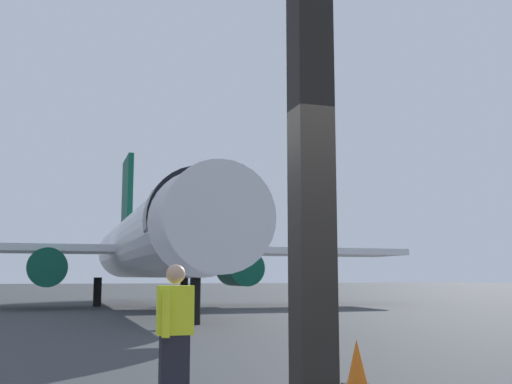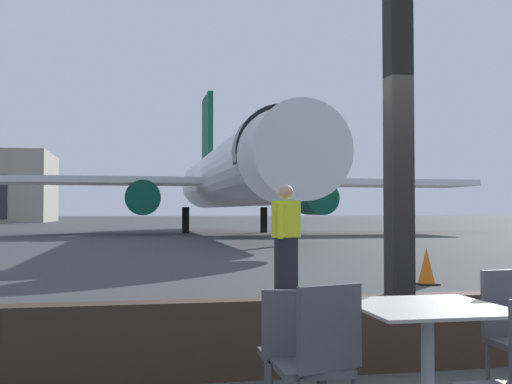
% 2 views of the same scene
% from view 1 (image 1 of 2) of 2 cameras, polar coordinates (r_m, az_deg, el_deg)
% --- Properties ---
extents(ground_plane, '(220.00, 220.00, 0.00)m').
position_cam_1_polar(ground_plane, '(43.09, -15.99, -9.63)').
color(ground_plane, '#383A3D').
extents(window_frame, '(8.61, 0.24, 3.67)m').
position_cam_1_polar(window_frame, '(3.31, 5.28, -12.90)').
color(window_frame, '#38281E').
rests_on(window_frame, ground).
extents(airplane, '(30.37, 29.80, 10.13)m').
position_cam_1_polar(airplane, '(32.57, -9.69, -4.65)').
color(airplane, silver).
rests_on(airplane, ground).
extents(ground_crew_worker, '(0.40, 0.49, 1.74)m').
position_cam_1_polar(ground_crew_worker, '(7.24, -7.53, -13.26)').
color(ground_crew_worker, black).
rests_on(ground_crew_worker, ground).
extents(traffic_cone, '(0.36, 0.36, 0.68)m').
position_cam_1_polar(traffic_cone, '(9.64, 9.26, -15.32)').
color(traffic_cone, orange).
rests_on(traffic_cone, ground).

